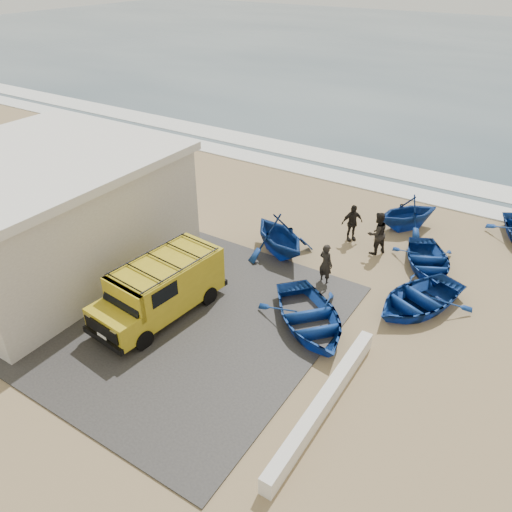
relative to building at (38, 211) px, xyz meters
The scene contains 16 objects.
ground 8.06m from the building, 14.93° to the left, with size 160.00×160.00×0.00m, color #987F58.
slab 5.90m from the building, ahead, with size 12.00×10.00×0.05m, color #393634.
ocean 58.52m from the building, 82.63° to the left, with size 180.00×88.00×0.01m, color #385166.
surf_line 16.02m from the building, 61.82° to the left, with size 180.00×1.60×0.06m, color white.
surf_wash 18.25m from the building, 65.56° to the left, with size 180.00×2.20×0.04m, color white.
building is the anchor object (origin of this frame).
parapet 12.68m from the building, ahead, with size 0.35×6.00×0.55m, color silver.
van 6.18m from the building, ahead, with size 2.28×4.81×1.99m.
boat_near_left 10.89m from the building, ahead, with size 2.78×3.90×0.81m, color navy.
boat_near_right 14.19m from the building, 19.86° to the left, with size 2.67×3.73×0.77m, color navy.
boat_mid_left 9.22m from the building, 35.91° to the left, with size 2.78×3.22×1.70m, color navy.
boat_mid_right 14.92m from the building, 30.32° to the left, with size 2.39×3.35×0.69m, color navy.
boat_far_left 15.11m from the building, 42.84° to the left, with size 2.57×2.98×1.57m, color navy.
fisherman_front 10.92m from the building, 24.51° to the left, with size 0.58×0.38×1.60m, color black.
fisherman_middle 13.10m from the building, 35.21° to the left, with size 0.87×0.68×1.80m, color black.
fisherman_back 12.40m from the building, 40.37° to the left, with size 0.95×0.39×1.62m, color black.
Camera 1 is at (8.46, -11.77, 10.53)m, focal length 35.00 mm.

